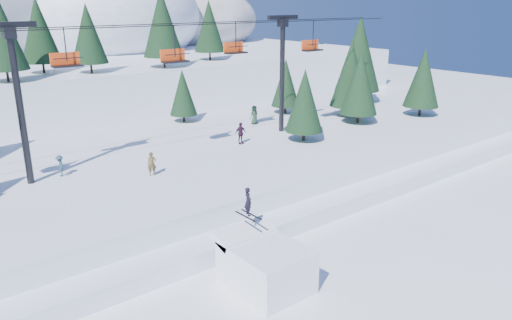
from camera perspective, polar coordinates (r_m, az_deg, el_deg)
ground at (r=26.65m, az=7.57°, el=-14.04°), size 160.00×160.00×0.00m
mid_shelf at (r=39.43m, az=-11.46°, el=-1.43°), size 70.00×22.00×2.50m
berm at (r=31.71m, az=-2.89°, el=-7.31°), size 70.00×6.00×1.10m
jump_kicker at (r=25.80m, az=1.00°, el=-11.84°), size 3.36×4.58×4.94m
chairlift at (r=38.05m, az=-11.06°, el=10.42°), size 46.00×3.21×10.28m
conifer_stand at (r=39.49m, az=-10.34°, el=7.37°), size 64.09×17.06×9.99m
distant_skiers at (r=38.83m, az=-11.55°, el=1.52°), size 29.02×7.94×1.84m
banner_near at (r=33.45m, az=8.53°, el=-6.13°), size 2.85×0.23×0.90m
banner_far at (r=37.30m, az=11.28°, el=-3.70°), size 2.76×0.79×0.90m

